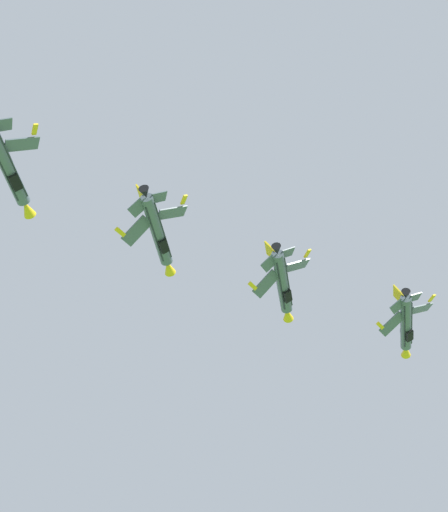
{
  "coord_description": "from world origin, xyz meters",
  "views": [
    {
      "loc": [
        -2.15,
        -1.59,
        1.41
      ],
      "look_at": [
        -21.51,
        74.86,
        76.51
      ],
      "focal_mm": 55.71,
      "sensor_mm": 36.0,
      "label": 1
    }
  ],
  "objects_px": {
    "fighter_jet_left_outer": "(7,166)",
    "fighter_jet_lead": "(406,324)",
    "fighter_jet_left_wing": "(282,284)",
    "fighter_jet_right_wing": "(157,232)"
  },
  "relations": [
    {
      "from": "fighter_jet_left_outer",
      "to": "fighter_jet_lead",
      "type": "bearing_deg",
      "value": 42.38
    },
    {
      "from": "fighter_jet_left_outer",
      "to": "fighter_jet_left_wing",
      "type": "bearing_deg",
      "value": 44.35
    },
    {
      "from": "fighter_jet_lead",
      "to": "fighter_jet_right_wing",
      "type": "bearing_deg",
      "value": -139.7
    },
    {
      "from": "fighter_jet_right_wing",
      "to": "fighter_jet_left_outer",
      "type": "distance_m",
      "value": 21.42
    },
    {
      "from": "fighter_jet_lead",
      "to": "fighter_jet_right_wing",
      "type": "distance_m",
      "value": 43.09
    },
    {
      "from": "fighter_jet_lead",
      "to": "fighter_jet_right_wing",
      "type": "xyz_separation_m",
      "value": [
        -30.38,
        -30.48,
        -2.13
      ]
    },
    {
      "from": "fighter_jet_right_wing",
      "to": "fighter_jet_left_outer",
      "type": "relative_size",
      "value": 1.0
    },
    {
      "from": "fighter_jet_lead",
      "to": "fighter_jet_left_wing",
      "type": "xyz_separation_m",
      "value": [
        -16.42,
        -15.61,
        -1.5
      ]
    },
    {
      "from": "fighter_jet_left_wing",
      "to": "fighter_jet_left_outer",
      "type": "bearing_deg",
      "value": -135.65
    },
    {
      "from": "fighter_jet_lead",
      "to": "fighter_jet_left_outer",
      "type": "bearing_deg",
      "value": -137.62
    }
  ]
}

